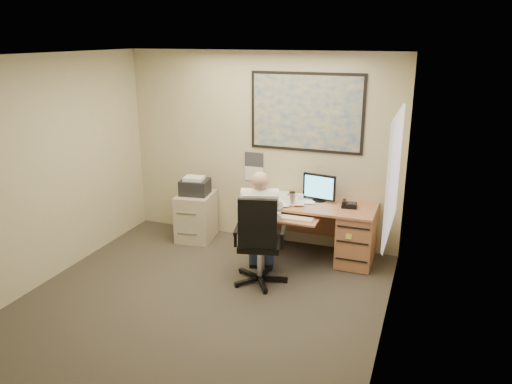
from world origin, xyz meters
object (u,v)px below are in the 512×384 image
(desk, at_px, (338,228))
(person, at_px, (261,228))
(filing_cabinet, at_px, (196,212))
(office_chair, at_px, (257,258))

(desk, relative_size, person, 1.16)
(desk, xyz_separation_m, filing_cabinet, (-2.10, -0.01, -0.04))
(desk, bearing_deg, office_chair, -127.07)
(desk, xyz_separation_m, office_chair, (-0.77, -1.03, -0.11))
(office_chair, bearing_deg, person, 67.99)
(office_chair, xyz_separation_m, person, (0.01, 0.08, 0.36))
(desk, distance_m, office_chair, 1.29)
(desk, xyz_separation_m, person, (-0.76, -0.94, 0.25))
(desk, bearing_deg, filing_cabinet, -179.65)
(filing_cabinet, distance_m, office_chair, 1.67)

